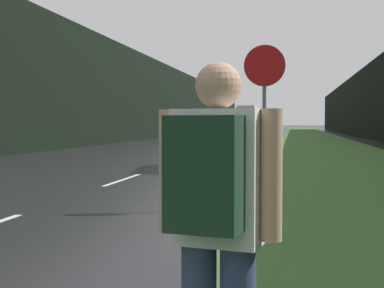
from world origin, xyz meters
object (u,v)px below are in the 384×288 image
object	(u,v)px
hitchhiker_with_backpack	(216,221)
car_passing_far	(246,136)
car_passing_near	(212,144)
stop_sign	(264,106)
delivery_truck	(248,119)

from	to	relation	value
hitchhiker_with_backpack	car_passing_far	world-z (taller)	hitchhiker_with_backpack
hitchhiker_with_backpack	car_passing_near	xyz separation A→B (m)	(-2.33, 15.41, -0.27)
car_passing_near	car_passing_far	bearing A→B (deg)	-90.00
stop_sign	delivery_truck	size ratio (longest dim) A/B	0.40
hitchhiker_with_backpack	delivery_truck	bearing A→B (deg)	104.93
hitchhiker_with_backpack	car_passing_near	bearing A→B (deg)	108.96
stop_sign	car_passing_near	xyz separation A→B (m)	(-2.21, 8.41, -1.03)
car_passing_near	delivery_truck	size ratio (longest dim) A/B	0.65
delivery_truck	stop_sign	bearing A→B (deg)	-85.04
hitchhiker_with_backpack	car_passing_far	size ratio (longest dim) A/B	0.38
car_passing_near	car_passing_far	xyz separation A→B (m)	(0.00, 13.70, -0.03)
hitchhiker_with_backpack	car_passing_far	bearing A→B (deg)	104.94
stop_sign	car_passing_near	world-z (taller)	stop_sign
stop_sign	hitchhiker_with_backpack	bearing A→B (deg)	-88.96
stop_sign	car_passing_far	distance (m)	22.25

